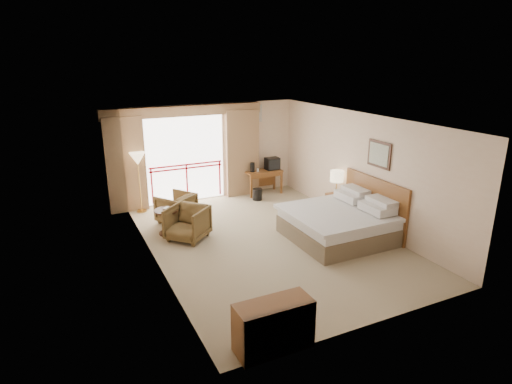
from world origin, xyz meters
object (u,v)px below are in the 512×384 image
wastebasket (257,194)px  floor_lamp (138,161)px  table_lamp (337,177)px  tv (272,164)px  armchair_near (188,239)px  desk (262,175)px  armchair_far (177,222)px  nightstand (336,206)px  bed (339,223)px  side_table (167,218)px  dresser (274,326)px

wastebasket → floor_lamp: bearing=171.8°
table_lamp → tv: bearing=101.9°
table_lamp → armchair_near: bearing=176.5°
desk → wastebasket: desk is taller
tv → armchair_far: (-3.27, -1.12, -0.89)m
tv → floor_lamp: size_ratio=0.25×
desk → floor_lamp: size_ratio=0.68×
nightstand → tv: (-0.53, 2.54, 0.59)m
armchair_near → wastebasket: bearing=82.2°
bed → armchair_far: size_ratio=2.65×
wastebasket → armchair_far: armchair_far is taller
tv → bed: bearing=-85.2°
armchair_near → floor_lamp: bearing=152.3°
wastebasket → floor_lamp: floor_lamp is taller
bed → desk: 3.76m
side_table → floor_lamp: bearing=97.5°
wastebasket → floor_lamp: 3.44m
floor_lamp → desk: bearing=1.0°
armchair_near → side_table: bearing=173.9°
table_lamp → wastebasket: table_lamp is taller
table_lamp → side_table: (-4.20, 0.71, -0.65)m
bed → nightstand: 1.39m
tv → side_table: tv is taller
wastebasket → armchair_near: armchair_near is taller
bed → side_table: 3.94m
desk → armchair_far: size_ratio=1.36×
nightstand → dresser: 5.52m
bed → dresser: (-3.13, -2.75, -0.01)m
armchair_near → side_table: size_ratio=1.42×
armchair_near → floor_lamp: 2.70m
bed → wastebasket: bed is taller
bed → wastebasket: (-0.49, 3.23, -0.21)m
dresser → armchair_near: bearing=93.0°
armchair_far → dresser: (-0.09, -5.33, 0.37)m
table_lamp → wastebasket: bearing=121.6°
wastebasket → side_table: (-2.96, -1.31, 0.24)m
tv → floor_lamp: (-3.91, -0.01, 0.49)m
floor_lamp → tv: bearing=0.1°
wastebasket → table_lamp: bearing=-58.4°
table_lamp → armchair_far: 4.17m
side_table → floor_lamp: 2.04m
table_lamp → tv: table_lamp is taller
wastebasket → tv: bearing=33.1°
desk → dresser: (-3.06, -6.51, -0.19)m
table_lamp → side_table: 4.31m
table_lamp → bed: bearing=-122.1°
tv → desk: bearing=178.3°
table_lamp → dresser: (-3.89, -3.96, -0.69)m
table_lamp → floor_lamp: 5.09m
dresser → side_table: bearing=97.3°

